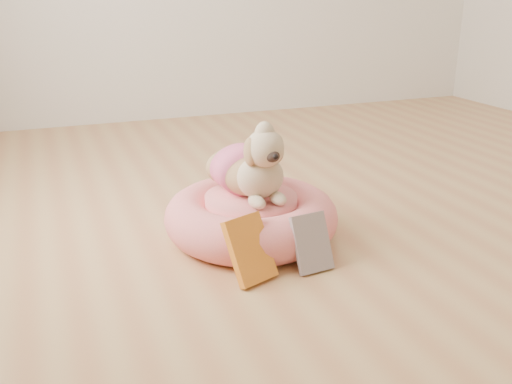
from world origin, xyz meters
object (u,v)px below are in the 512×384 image
object	(u,v)px
dog	(250,155)
book_white	(312,243)
book_yellow	(250,249)
pet_bed	(251,217)

from	to	relation	value
dog	book_white	xyz separation A→B (m)	(0.10, -0.32, -0.22)
book_yellow	dog	bearing A→B (deg)	48.85
pet_bed	dog	xyz separation A→B (m)	(0.00, 0.01, 0.23)
pet_bed	book_yellow	bearing A→B (deg)	-111.26
pet_bed	dog	distance (m)	0.23
pet_bed	book_yellow	world-z (taller)	book_yellow
pet_bed	book_white	size ratio (longest dim) A/B	3.32
dog	book_yellow	distance (m)	0.39
book_yellow	book_white	size ratio (longest dim) A/B	1.12
book_white	dog	bearing A→B (deg)	100.27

